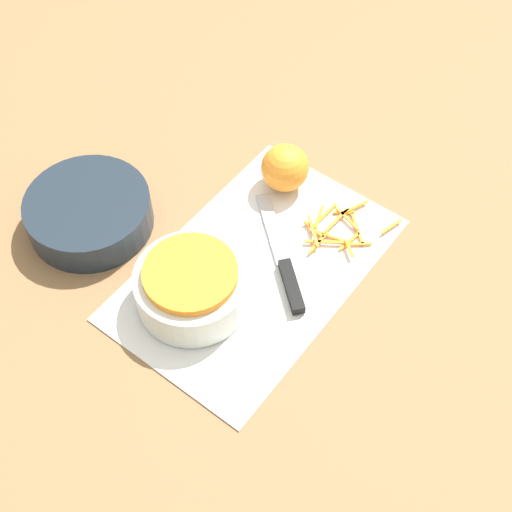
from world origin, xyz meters
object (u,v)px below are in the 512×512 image
knife (286,271)px  orange_left (285,168)px  bowl_speckled (192,286)px  bowl_dark (89,213)px

knife → orange_left: bearing=-13.0°
orange_left → knife: bearing=-143.1°
bowl_speckled → bowl_dark: bowl_speckled is taller
knife → bowl_speckled: bearing=95.7°
bowl_speckled → bowl_dark: 0.24m
bowl_dark → knife: size_ratio=1.02×
bowl_speckled → orange_left: bearing=5.8°
bowl_dark → orange_left: 0.34m
bowl_dark → knife: bearing=-70.9°
bowl_speckled → knife: bearing=-34.4°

